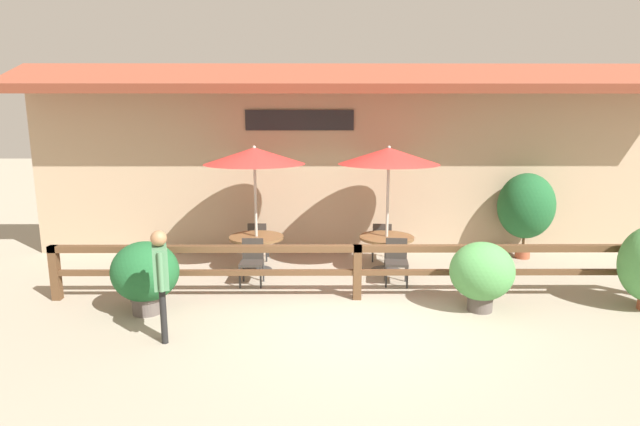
# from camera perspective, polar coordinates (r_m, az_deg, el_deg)

# --- Properties ---
(ground_plane) EXTENTS (60.00, 60.00, 0.00)m
(ground_plane) POSITION_cam_1_polar(r_m,az_deg,el_deg) (7.75, 4.85, -12.51)
(ground_plane) COLOR #9E937F
(building_facade) EXTENTS (14.28, 1.49, 4.23)m
(building_facade) POSITION_cam_1_polar(r_m,az_deg,el_deg) (11.24, 3.17, 6.29)
(building_facade) COLOR tan
(building_facade) RESTS_ON ground
(patio_railing) EXTENTS (10.40, 0.14, 0.95)m
(patio_railing) POSITION_cam_1_polar(r_m,az_deg,el_deg) (8.50, 4.30, -5.37)
(patio_railing) COLOR brown
(patio_railing) RESTS_ON ground
(patio_umbrella_near) EXTENTS (1.98, 1.98, 2.53)m
(patio_umbrella_near) POSITION_cam_1_polar(r_m,az_deg,el_deg) (9.82, -7.51, 6.47)
(patio_umbrella_near) COLOR #B7B2A8
(patio_umbrella_near) RESTS_ON ground
(dining_table_near) EXTENTS (1.09, 1.09, 0.72)m
(dining_table_near) POSITION_cam_1_polar(r_m,az_deg,el_deg) (10.10, -7.26, -3.43)
(dining_table_near) COLOR brown
(dining_table_near) RESTS_ON ground
(chair_near_streetside) EXTENTS (0.43, 0.43, 0.84)m
(chair_near_streetside) POSITION_cam_1_polar(r_m,az_deg,el_deg) (9.39, -7.78, -5.28)
(chair_near_streetside) COLOR #332D28
(chair_near_streetside) RESTS_ON ground
(chair_near_wallside) EXTENTS (0.42, 0.42, 0.84)m
(chair_near_wallside) POSITION_cam_1_polar(r_m,az_deg,el_deg) (10.89, -7.10, -2.99)
(chair_near_wallside) COLOR #332D28
(chair_near_wallside) RESTS_ON ground
(patio_umbrella_middle) EXTENTS (1.98, 1.98, 2.53)m
(patio_umbrella_middle) POSITION_cam_1_polar(r_m,az_deg,el_deg) (9.81, 7.87, 6.46)
(patio_umbrella_middle) COLOR #B7B2A8
(patio_umbrella_middle) RESTS_ON ground
(dining_table_middle) EXTENTS (1.09, 1.09, 0.72)m
(dining_table_middle) POSITION_cam_1_polar(r_m,az_deg,el_deg) (10.10, 7.61, -3.45)
(dining_table_middle) COLOR brown
(dining_table_middle) RESTS_ON ground
(chair_middle_streetside) EXTENTS (0.46, 0.46, 0.84)m
(chair_middle_streetside) POSITION_cam_1_polar(r_m,az_deg,el_deg) (9.43, 8.72, -5.24)
(chair_middle_streetside) COLOR #332D28
(chair_middle_streetside) RESTS_ON ground
(chair_middle_wallside) EXTENTS (0.46, 0.46, 0.84)m
(chair_middle_wallside) POSITION_cam_1_polar(r_m,az_deg,el_deg) (10.85, 7.07, -3.04)
(chair_middle_wallside) COLOR #332D28
(chair_middle_wallside) RESTS_ON ground
(potted_plant_small_flowering) EXTENTS (1.05, 0.95, 1.16)m
(potted_plant_small_flowering) POSITION_cam_1_polar(r_m,az_deg,el_deg) (8.38, -19.34, -6.57)
(potted_plant_small_flowering) COLOR #564C47
(potted_plant_small_flowering) RESTS_ON ground
(potted_plant_tall_tropical) EXTENTS (1.02, 0.92, 1.13)m
(potted_plant_tall_tropical) POSITION_cam_1_polar(r_m,az_deg,el_deg) (8.41, 18.00, -6.51)
(potted_plant_tall_tropical) COLOR #564C47
(potted_plant_tall_tropical) RESTS_ON ground
(potted_plant_broad_leaf) EXTENTS (1.21, 1.09, 1.89)m
(potted_plant_broad_leaf) POSITION_cam_1_polar(r_m,az_deg,el_deg) (11.71, 22.49, 0.67)
(potted_plant_broad_leaf) COLOR #9E4C33
(potted_plant_broad_leaf) RESTS_ON ground
(pedestrian) EXTENTS (0.32, 0.53, 1.58)m
(pedestrian) POSITION_cam_1_polar(r_m,az_deg,el_deg) (7.17, -17.75, -6.33)
(pedestrian) COLOR black
(pedestrian) RESTS_ON ground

